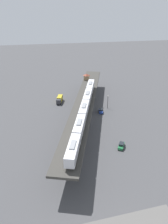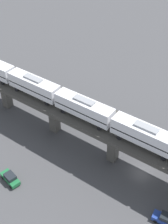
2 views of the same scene
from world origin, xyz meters
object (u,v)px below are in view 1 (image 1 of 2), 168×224
Objects in this scene: delivery_truck at (60,99)px; street_lamp at (108,101)px; subway_train at (84,110)px; street_car_blue at (101,111)px; street_car_green at (121,145)px; signal_hut at (87,77)px.

delivery_truck is 25.79m from street_lamp.
subway_train is 23.94m from street_car_blue.
street_lamp is (-4.16, -32.60, 3.17)m from street_car_green.
subway_train is at bearing -42.12° from street_car_green.
street_car_blue is at bearing 40.50° from street_lamp.
street_lamp is (-22.89, 11.65, 2.35)m from delivery_truck.
subway_train is 14.91× the size of signal_hut.
delivery_truck reaches higher than street_car_green.
street_car_blue is (-2.43, 23.42, -9.76)m from signal_hut.
subway_train reaches higher than street_lamp.
signal_hut is 0.58× the size of street_lamp.
street_car_green is 33.02m from street_lamp.
subway_train reaches higher than delivery_truck.
street_car_green is 0.68× the size of street_lamp.
street_car_green is at bearing 137.88° from subway_train.
signal_hut is 0.86× the size of street_car_green.
street_lamp is at bearing -139.50° from street_car_blue.
signal_hut is at bearing -87.08° from street_car_green.
street_lamp is (-16.05, -21.85, -7.33)m from subway_train.
delivery_truck is at bearing -78.47° from subway_train.
subway_train is 19.17m from street_car_green.
signal_hut is 53.23m from street_car_green.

